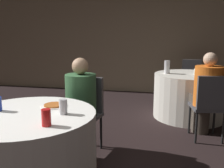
{
  "coord_description": "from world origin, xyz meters",
  "views": [
    {
      "loc": [
        1.21,
        -1.67,
        1.37
      ],
      "look_at": [
        0.63,
        0.97,
        0.84
      ],
      "focal_mm": 40.0,
      "sensor_mm": 36.0,
      "label": 1
    }
  ],
  "objects_px": {
    "chair_far_south": "(210,102)",
    "soda_can_red": "(46,118)",
    "table_far": "(189,96)",
    "soda_can_silver": "(63,107)",
    "chair_near_north": "(85,107)",
    "person_green_jacket": "(78,107)",
    "bottle_far": "(167,67)",
    "table_near": "(29,155)",
    "chair_far_north": "(191,77)",
    "person_orange_shirt": "(206,94)",
    "pizza_plate_near": "(54,105)"
  },
  "relations": [
    {
      "from": "chair_far_south",
      "to": "bottle_far",
      "type": "relative_size",
      "value": 4.05
    },
    {
      "from": "person_green_jacket",
      "to": "bottle_far",
      "type": "distance_m",
      "value": 1.94
    },
    {
      "from": "person_green_jacket",
      "to": "bottle_far",
      "type": "bearing_deg",
      "value": -109.71
    },
    {
      "from": "table_far",
      "to": "chair_near_north",
      "type": "distance_m",
      "value": 2.04
    },
    {
      "from": "pizza_plate_near",
      "to": "bottle_far",
      "type": "bearing_deg",
      "value": 66.16
    },
    {
      "from": "chair_far_south",
      "to": "person_green_jacket",
      "type": "distance_m",
      "value": 1.68
    },
    {
      "from": "chair_near_north",
      "to": "person_orange_shirt",
      "type": "relative_size",
      "value": 0.76
    },
    {
      "from": "person_orange_shirt",
      "to": "pizza_plate_near",
      "type": "bearing_deg",
      "value": -145.99
    },
    {
      "from": "table_near",
      "to": "chair_near_north",
      "type": "distance_m",
      "value": 0.99
    },
    {
      "from": "soda_can_silver",
      "to": "chair_near_north",
      "type": "bearing_deg",
      "value": 97.85
    },
    {
      "from": "chair_far_north",
      "to": "person_orange_shirt",
      "type": "distance_m",
      "value": 1.83
    },
    {
      "from": "table_near",
      "to": "chair_near_north",
      "type": "xyz_separation_m",
      "value": [
        0.18,
        0.96,
        0.16
      ]
    },
    {
      "from": "person_orange_shirt",
      "to": "soda_can_silver",
      "type": "distance_m",
      "value": 2.12
    },
    {
      "from": "table_near",
      "to": "pizza_plate_near",
      "type": "distance_m",
      "value": 0.47
    },
    {
      "from": "table_far",
      "to": "person_green_jacket",
      "type": "height_order",
      "value": "person_green_jacket"
    },
    {
      "from": "table_far",
      "to": "chair_near_north",
      "type": "xyz_separation_m",
      "value": [
        -1.32,
        -1.55,
        0.16
      ]
    },
    {
      "from": "soda_can_silver",
      "to": "soda_can_red",
      "type": "distance_m",
      "value": 0.28
    },
    {
      "from": "table_near",
      "to": "soda_can_red",
      "type": "distance_m",
      "value": 0.57
    },
    {
      "from": "table_far",
      "to": "soda_can_silver",
      "type": "bearing_deg",
      "value": -115.89
    },
    {
      "from": "person_green_jacket",
      "to": "soda_can_silver",
      "type": "height_order",
      "value": "person_green_jacket"
    },
    {
      "from": "soda_can_silver",
      "to": "bottle_far",
      "type": "height_order",
      "value": "bottle_far"
    },
    {
      "from": "chair_near_north",
      "to": "bottle_far",
      "type": "distance_m",
      "value": 1.8
    },
    {
      "from": "chair_near_north",
      "to": "bottle_far",
      "type": "xyz_separation_m",
      "value": [
        0.94,
        1.51,
        0.32
      ]
    },
    {
      "from": "chair_far_north",
      "to": "person_orange_shirt",
      "type": "bearing_deg",
      "value": 97.05
    },
    {
      "from": "bottle_far",
      "to": "soda_can_silver",
      "type": "bearing_deg",
      "value": -108.49
    },
    {
      "from": "chair_near_north",
      "to": "chair_far_south",
      "type": "xyz_separation_m",
      "value": [
        1.49,
        0.56,
        0.0
      ]
    },
    {
      "from": "chair_near_north",
      "to": "chair_far_north",
      "type": "relative_size",
      "value": 1.0
    },
    {
      "from": "chair_far_south",
      "to": "person_orange_shirt",
      "type": "distance_m",
      "value": 0.17
    },
    {
      "from": "bottle_far",
      "to": "person_green_jacket",
      "type": "bearing_deg",
      "value": -120.11
    },
    {
      "from": "chair_near_north",
      "to": "pizza_plate_near",
      "type": "height_order",
      "value": "chair_near_north"
    },
    {
      "from": "soda_can_silver",
      "to": "bottle_far",
      "type": "xyz_separation_m",
      "value": [
        0.81,
        2.42,
        0.05
      ]
    },
    {
      "from": "chair_far_south",
      "to": "soda_can_silver",
      "type": "distance_m",
      "value": 2.03
    },
    {
      "from": "pizza_plate_near",
      "to": "chair_near_north",
      "type": "bearing_deg",
      "value": 86.25
    },
    {
      "from": "table_far",
      "to": "chair_near_north",
      "type": "bearing_deg",
      "value": -130.48
    },
    {
      "from": "table_near",
      "to": "pizza_plate_near",
      "type": "height_order",
      "value": "pizza_plate_near"
    },
    {
      "from": "table_near",
      "to": "chair_near_north",
      "type": "height_order",
      "value": "chair_near_north"
    },
    {
      "from": "chair_far_south",
      "to": "soda_can_red",
      "type": "bearing_deg",
      "value": -137.43
    },
    {
      "from": "soda_can_red",
      "to": "chair_far_north",
      "type": "bearing_deg",
      "value": 70.75
    },
    {
      "from": "person_green_jacket",
      "to": "pizza_plate_near",
      "type": "distance_m",
      "value": 0.59
    },
    {
      "from": "chair_far_south",
      "to": "chair_near_north",
      "type": "bearing_deg",
      "value": -168.78
    },
    {
      "from": "table_near",
      "to": "person_orange_shirt",
      "type": "bearing_deg",
      "value": 45.71
    },
    {
      "from": "pizza_plate_near",
      "to": "table_near",
      "type": "bearing_deg",
      "value": -117.72
    },
    {
      "from": "table_far",
      "to": "person_orange_shirt",
      "type": "distance_m",
      "value": 0.88
    },
    {
      "from": "table_near",
      "to": "table_far",
      "type": "xyz_separation_m",
      "value": [
        1.5,
        2.51,
        0.0
      ]
    },
    {
      "from": "chair_near_north",
      "to": "soda_can_silver",
      "type": "relative_size",
      "value": 7.24
    },
    {
      "from": "table_near",
      "to": "chair_far_south",
      "type": "relative_size",
      "value": 1.29
    },
    {
      "from": "chair_near_north",
      "to": "person_green_jacket",
      "type": "bearing_deg",
      "value": 90.0
    },
    {
      "from": "table_far",
      "to": "person_orange_shirt",
      "type": "xyz_separation_m",
      "value": [
        0.14,
        -0.83,
        0.23
      ]
    },
    {
      "from": "person_orange_shirt",
      "to": "table_near",
      "type": "bearing_deg",
      "value": -143.8
    },
    {
      "from": "person_orange_shirt",
      "to": "pizza_plate_near",
      "type": "height_order",
      "value": "person_orange_shirt"
    }
  ]
}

